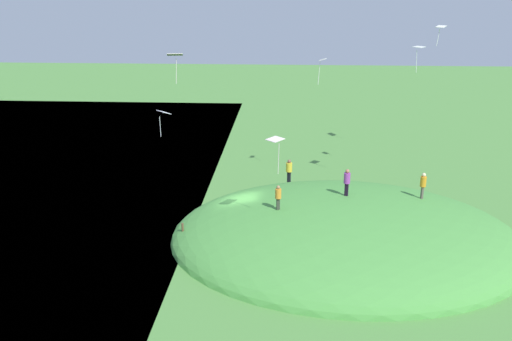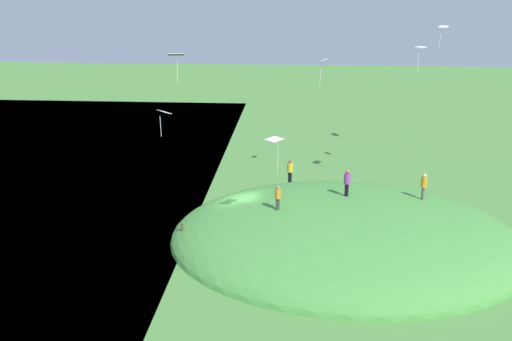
{
  "view_description": "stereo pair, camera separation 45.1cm",
  "coord_description": "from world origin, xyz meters",
  "px_view_note": "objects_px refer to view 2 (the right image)",
  "views": [
    {
      "loc": [
        3.22,
        -34.55,
        15.53
      ],
      "look_at": [
        1.27,
        -0.97,
        4.07
      ],
      "focal_mm": 37.94,
      "sensor_mm": 36.0,
      "label": 1
    },
    {
      "loc": [
        3.67,
        -34.52,
        15.53
      ],
      "look_at": [
        1.27,
        -0.97,
        4.07
      ],
      "focal_mm": 37.94,
      "sensor_mm": 36.0,
      "label": 2
    }
  ],
  "objects_px": {
    "person_walking_path": "(347,180)",
    "person_watching_kites": "(424,183)",
    "kite_2": "(164,113)",
    "mooring_post": "(183,233)",
    "kite_3": "(443,28)",
    "kite_0": "(275,141)",
    "person_on_hilltop": "(290,168)",
    "person_with_child": "(278,195)",
    "kite_1": "(176,56)",
    "kite_5": "(324,62)",
    "kite_7": "(420,49)"
  },
  "relations": [
    {
      "from": "kite_3",
      "to": "kite_7",
      "type": "relative_size",
      "value": 0.83
    },
    {
      "from": "person_on_hilltop",
      "to": "person_walking_path",
      "type": "bearing_deg",
      "value": -24.88
    },
    {
      "from": "kite_2",
      "to": "kite_7",
      "type": "distance_m",
      "value": 18.6
    },
    {
      "from": "person_watching_kites",
      "to": "mooring_post",
      "type": "bearing_deg",
      "value": -88.07
    },
    {
      "from": "person_on_hilltop",
      "to": "kite_0",
      "type": "bearing_deg",
      "value": -64.06
    },
    {
      "from": "kite_0",
      "to": "kite_5",
      "type": "xyz_separation_m",
      "value": [
        3.24,
        12.23,
        2.92
      ]
    },
    {
      "from": "person_with_child",
      "to": "kite_2",
      "type": "bearing_deg",
      "value": 139.57
    },
    {
      "from": "person_with_child",
      "to": "kite_2",
      "type": "height_order",
      "value": "kite_2"
    },
    {
      "from": "kite_7",
      "to": "mooring_post",
      "type": "distance_m",
      "value": 21.03
    },
    {
      "from": "person_with_child",
      "to": "kite_2",
      "type": "distance_m",
      "value": 9.33
    },
    {
      "from": "kite_3",
      "to": "person_walking_path",
      "type": "bearing_deg",
      "value": -131.81
    },
    {
      "from": "person_walking_path",
      "to": "person_watching_kites",
      "type": "xyz_separation_m",
      "value": [
        5.12,
        0.59,
        -0.34
      ]
    },
    {
      "from": "person_on_hilltop",
      "to": "kite_7",
      "type": "height_order",
      "value": "kite_7"
    },
    {
      "from": "person_watching_kites",
      "to": "kite_0",
      "type": "bearing_deg",
      "value": -76.15
    },
    {
      "from": "person_walking_path",
      "to": "person_with_child",
      "type": "height_order",
      "value": "person_walking_path"
    },
    {
      "from": "person_walking_path",
      "to": "person_with_child",
      "type": "relative_size",
      "value": 1.15
    },
    {
      "from": "person_watching_kites",
      "to": "mooring_post",
      "type": "relative_size",
      "value": 1.31
    },
    {
      "from": "person_on_hilltop",
      "to": "kite_3",
      "type": "height_order",
      "value": "kite_3"
    },
    {
      "from": "kite_1",
      "to": "kite_5",
      "type": "relative_size",
      "value": 1.04
    },
    {
      "from": "person_with_child",
      "to": "kite_1",
      "type": "xyz_separation_m",
      "value": [
        -7.37,
        6.07,
        7.77
      ]
    },
    {
      "from": "mooring_post",
      "to": "kite_0",
      "type": "bearing_deg",
      "value": -9.18
    },
    {
      "from": "person_with_child",
      "to": "mooring_post",
      "type": "xyz_separation_m",
      "value": [
        -6.0,
        -0.71,
        -2.5
      ]
    },
    {
      "from": "person_watching_kites",
      "to": "kite_1",
      "type": "height_order",
      "value": "kite_1"
    },
    {
      "from": "kite_5",
      "to": "kite_3",
      "type": "bearing_deg",
      "value": -1.78
    },
    {
      "from": "kite_0",
      "to": "kite_7",
      "type": "distance_m",
      "value": 14.65
    },
    {
      "from": "person_watching_kites",
      "to": "kite_2",
      "type": "height_order",
      "value": "kite_2"
    },
    {
      "from": "kite_2",
      "to": "kite_3",
      "type": "xyz_separation_m",
      "value": [
        19.34,
        7.38,
        5.01
      ]
    },
    {
      "from": "person_with_child",
      "to": "kite_1",
      "type": "distance_m",
      "value": 12.31
    },
    {
      "from": "kite_1",
      "to": "kite_2",
      "type": "height_order",
      "value": "kite_1"
    },
    {
      "from": "person_watching_kites",
      "to": "kite_0",
      "type": "distance_m",
      "value": 11.49
    },
    {
      "from": "kite_2",
      "to": "kite_5",
      "type": "height_order",
      "value": "kite_5"
    },
    {
      "from": "kite_0",
      "to": "kite_2",
      "type": "xyz_separation_m",
      "value": [
        -7.5,
        4.58,
        0.49
      ]
    },
    {
      "from": "kite_0",
      "to": "person_walking_path",
      "type": "bearing_deg",
      "value": 40.25
    },
    {
      "from": "person_on_hilltop",
      "to": "kite_2",
      "type": "relative_size",
      "value": 1.04
    },
    {
      "from": "person_walking_path",
      "to": "kite_0",
      "type": "relative_size",
      "value": 0.85
    },
    {
      "from": "person_on_hilltop",
      "to": "kite_5",
      "type": "height_order",
      "value": "kite_5"
    },
    {
      "from": "kite_0",
      "to": "person_on_hilltop",
      "type": "bearing_deg",
      "value": 84.82
    },
    {
      "from": "kite_1",
      "to": "mooring_post",
      "type": "relative_size",
      "value": 1.53
    },
    {
      "from": "person_walking_path",
      "to": "mooring_post",
      "type": "distance_m",
      "value": 11.27
    },
    {
      "from": "kite_0",
      "to": "kite_3",
      "type": "relative_size",
      "value": 1.45
    },
    {
      "from": "person_with_child",
      "to": "kite_1",
      "type": "height_order",
      "value": "kite_1"
    },
    {
      "from": "kite_2",
      "to": "kite_5",
      "type": "bearing_deg",
      "value": 35.44
    },
    {
      "from": "kite_0",
      "to": "kite_5",
      "type": "height_order",
      "value": "kite_5"
    },
    {
      "from": "kite_7",
      "to": "kite_0",
      "type": "bearing_deg",
      "value": -134.97
    },
    {
      "from": "kite_2",
      "to": "mooring_post",
      "type": "distance_m",
      "value": 7.99
    },
    {
      "from": "kite_1",
      "to": "kite_5",
      "type": "height_order",
      "value": "kite_1"
    },
    {
      "from": "person_watching_kites",
      "to": "kite_2",
      "type": "bearing_deg",
      "value": -101.18
    },
    {
      "from": "person_on_hilltop",
      "to": "kite_5",
      "type": "distance_m",
      "value": 8.53
    },
    {
      "from": "kite_2",
      "to": "mooring_post",
      "type": "relative_size",
      "value": 1.26
    },
    {
      "from": "person_watching_kites",
      "to": "kite_3",
      "type": "bearing_deg",
      "value": 153.55
    }
  ]
}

